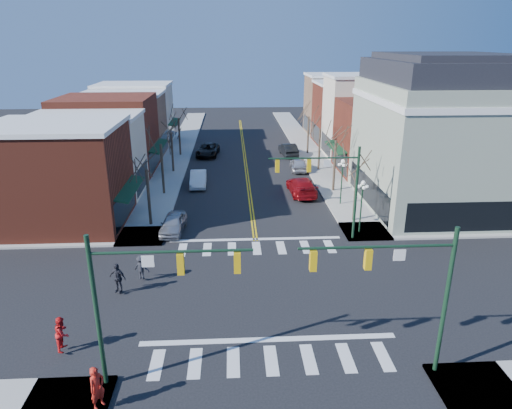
{
  "coord_description": "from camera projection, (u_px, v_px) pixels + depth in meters",
  "views": [
    {
      "loc": [
        -1.7,
        -23.95,
        14.33
      ],
      "look_at": [
        0.05,
        7.86,
        2.8
      ],
      "focal_mm": 32.0,
      "sensor_mm": 36.0,
      "label": 1
    }
  ],
  "objects": [
    {
      "name": "car_left_far",
      "position": [
        208.0,
        150.0,
        59.56
      ],
      "size": [
        3.14,
        5.85,
        1.56
      ],
      "primitive_type": "imported",
      "rotation": [
        0.0,
        0.0,
        -0.1
      ],
      "color": "black",
      "rests_on": "ground"
    },
    {
      "name": "tree_left_b",
      "position": [
        162.0,
        170.0,
        44.0
      ],
      "size": [
        0.24,
        0.24,
        5.04
      ],
      "primitive_type": "cylinder",
      "color": "#382B21",
      "rests_on": "ground"
    },
    {
      "name": "traffic_mast_near_right",
      "position": [
        406.0,
        283.0,
        19.19
      ],
      "size": [
        6.6,
        0.28,
        7.2
      ],
      "color": "#14331E",
      "rests_on": "ground"
    },
    {
      "name": "pedestrian_red_a",
      "position": [
        97.0,
        388.0,
        18.41
      ],
      "size": [
        0.77,
        0.83,
        1.91
      ],
      "primitive_type": "imported",
      "rotation": [
        0.0,
        0.0,
        0.96
      ],
      "color": "red",
      "rests_on": "sidewalk_left"
    },
    {
      "name": "tree_left_d",
      "position": [
        180.0,
        137.0,
        59.05
      ],
      "size": [
        0.24,
        0.24,
        4.9
      ],
      "primitive_type": "cylinder",
      "color": "#382B21",
      "rests_on": "ground"
    },
    {
      "name": "bldg_right_tan",
      "position": [
        338.0,
        105.0,
        72.72
      ],
      "size": [
        10.0,
        8.0,
        9.0
      ],
      "primitive_type": "cube",
      "color": "#9B7455",
      "rests_on": "ground"
    },
    {
      "name": "car_left_near",
      "position": [
        173.0,
        223.0,
        35.88
      ],
      "size": [
        2.02,
        4.36,
        1.45
      ],
      "primitive_type": "imported",
      "rotation": [
        0.0,
        0.0,
        -0.07
      ],
      "color": "#A5A5A9",
      "rests_on": "ground"
    },
    {
      "name": "bldg_right_brick_b",
      "position": [
        351.0,
        114.0,
        65.3
      ],
      "size": [
        10.0,
        8.0,
        8.5
      ],
      "primitive_type": "cube",
      "color": "maroon",
      "rests_on": "ground"
    },
    {
      "name": "bldg_left_stucco_a",
      "position": [
        88.0,
        157.0,
        43.69
      ],
      "size": [
        10.0,
        7.0,
        7.5
      ],
      "primitive_type": "cube",
      "color": "beige",
      "rests_on": "ground"
    },
    {
      "name": "tree_left_c",
      "position": [
        172.0,
        153.0,
        51.59
      ],
      "size": [
        0.24,
        0.24,
        4.55
      ],
      "primitive_type": "cylinder",
      "color": "#382B21",
      "rests_on": "ground"
    },
    {
      "name": "bldg_left_brick_a",
      "position": [
        59.0,
        177.0,
        36.32
      ],
      "size": [
        10.0,
        8.5,
        8.0
      ],
      "primitive_type": "cube",
      "color": "maroon",
      "rests_on": "ground"
    },
    {
      "name": "ground",
      "position": [
        262.0,
        292.0,
        27.45
      ],
      "size": [
        160.0,
        160.0,
        0.0
      ],
      "primitive_type": "plane",
      "color": "black",
      "rests_on": "ground"
    },
    {
      "name": "bldg_right_brick_a",
      "position": [
        385.0,
        138.0,
        51.06
      ],
      "size": [
        10.0,
        8.5,
        8.0
      ],
      "primitive_type": "cube",
      "color": "maroon",
      "rests_on": "ground"
    },
    {
      "name": "pedestrian_red_b",
      "position": [
        62.0,
        333.0,
        21.92
      ],
      "size": [
        0.67,
        0.87,
        1.78
      ],
      "primitive_type": "imported",
      "rotation": [
        0.0,
        0.0,
        1.57
      ],
      "color": "red",
      "rests_on": "sidewalk_left"
    },
    {
      "name": "bldg_left_brick_b",
      "position": [
        108.0,
        135.0,
        51.03
      ],
      "size": [
        10.0,
        9.0,
        8.5
      ],
      "primitive_type": "cube",
      "color": "maroon",
      "rests_on": "ground"
    },
    {
      "name": "sidewalk_left",
      "position": [
        162.0,
        191.0,
        45.75
      ],
      "size": [
        3.5,
        70.0,
        0.15
      ],
      "primitive_type": "cube",
      "color": "#9E9B93",
      "rests_on": "ground"
    },
    {
      "name": "pedestrian_dark_a",
      "position": [
        118.0,
        278.0,
        26.98
      ],
      "size": [
        1.16,
        0.81,
        1.83
      ],
      "primitive_type": "imported",
      "rotation": [
        0.0,
        0.0,
        -0.37
      ],
      "color": "#21222A",
      "rests_on": "sidewalk_left"
    },
    {
      "name": "car_right_near",
      "position": [
        302.0,
        186.0,
        44.65
      ],
      "size": [
        2.61,
        5.85,
        1.67
      ],
      "primitive_type": "imported",
      "rotation": [
        0.0,
        0.0,
        3.19
      ],
      "color": "maroon",
      "rests_on": "ground"
    },
    {
      "name": "car_right_far",
      "position": [
        288.0,
        150.0,
        59.61
      ],
      "size": [
        2.23,
        5.09,
        1.62
      ],
      "primitive_type": "imported",
      "rotation": [
        0.0,
        0.0,
        3.25
      ],
      "color": "black",
      "rests_on": "ground"
    },
    {
      "name": "tree_left_a",
      "position": [
        149.0,
        198.0,
        36.54
      ],
      "size": [
        0.24,
        0.24,
        4.76
      ],
      "primitive_type": "cylinder",
      "color": "#382B21",
      "rests_on": "ground"
    },
    {
      "name": "victorian_corner",
      "position": [
        440.0,
        133.0,
        39.65
      ],
      "size": [
        12.25,
        14.25,
        13.3
      ],
      "color": "gray",
      "rests_on": "ground"
    },
    {
      "name": "tree_right_d",
      "position": [
        308.0,
        135.0,
        59.9
      ],
      "size": [
        0.24,
        0.24,
        4.97
      ],
      "primitive_type": "cylinder",
      "color": "#382B21",
      "rests_on": "ground"
    },
    {
      "name": "bldg_right_stucco",
      "position": [
        366.0,
        118.0,
        58.0
      ],
      "size": [
        10.0,
        7.0,
        10.0
      ],
      "primitive_type": "cube",
      "color": "beige",
      "rests_on": "ground"
    },
    {
      "name": "lamppost_corner",
      "position": [
        362.0,
        198.0,
        34.85
      ],
      "size": [
        0.36,
        0.36,
        4.33
      ],
      "color": "#14331E",
      "rests_on": "ground"
    },
    {
      "name": "traffic_mast_far_right",
      "position": [
        332.0,
        181.0,
        33.08
      ],
      "size": [
        6.6,
        0.28,
        7.2
      ],
      "color": "#14331E",
      "rests_on": "ground"
    },
    {
      "name": "sidewalk_right",
      "position": [
        334.0,
        188.0,
        46.65
      ],
      "size": [
        3.5,
        70.0,
        0.15
      ],
      "primitive_type": "cube",
      "color": "#9E9B93",
      "rests_on": "ground"
    },
    {
      "name": "bldg_left_stucco_b",
      "position": [
        136.0,
        115.0,
        66.1
      ],
      "size": [
        10.0,
        8.0,
        8.2
      ],
      "primitive_type": "cube",
      "color": "beige",
      "rests_on": "ground"
    },
    {
      "name": "lamppost_midblock",
      "position": [
        342.0,
        174.0,
        40.95
      ],
      "size": [
        0.36,
        0.36,
        4.33
      ],
      "color": "#14331E",
      "rests_on": "ground"
    },
    {
      "name": "bldg_left_tan",
      "position": [
        124.0,
        125.0,
        58.89
      ],
      "size": [
        10.0,
        7.5,
        7.8
      ],
      "primitive_type": "cube",
      "color": "#9B7455",
      "rests_on": "ground"
    },
    {
      "name": "pedestrian_dark_b",
      "position": [
        141.0,
        267.0,
        28.48
      ],
      "size": [
        1.19,
        0.95,
        1.6
      ],
      "primitive_type": "imported",
      "rotation": [
        0.0,
        0.0,
        2.74
      ],
      "color": "black",
      "rests_on": "sidewalk_left"
    },
    {
      "name": "car_right_mid",
      "position": [
        299.0,
        164.0,
        52.82
      ],
      "size": [
        2.0,
        4.56,
        1.53
      ],
      "primitive_type": "imported",
      "rotation": [
        0.0,
        0.0,
        3.1
      ],
      "color": "silver",
      "rests_on": "ground"
    },
    {
      "name": "car_left_mid",
      "position": [
        198.0,
        179.0,
        47.24
      ],
      "size": [
        1.74,
        4.66,
        1.52
      ],
      "primitive_type": "imported",
      "rotation": [
        0.0,
        0.0,
        0.03
      ],
      "color": "silver",
      "rests_on": "ground"
    },
    {
      "name": "traffic_mast_near_left",
      "position": [
        140.0,
        290.0,
        18.62
      ],
      "size": [
        6.6,
        0.28,
        7.2
      ],
      "color": "#14331E",
      "rests_on": "ground"
    },
    {
      "name": "tree_right_b",
      "position": [
        334.0,
        166.0,
        44.84
      ],
      "size": [
        0.24,
        0.24,
        5.18
      ],
      "primitive_type": "cylinder",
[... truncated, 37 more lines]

